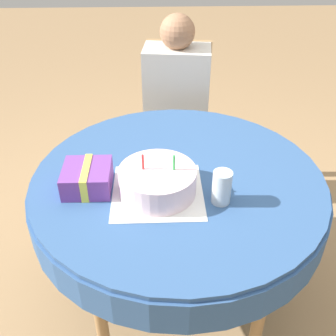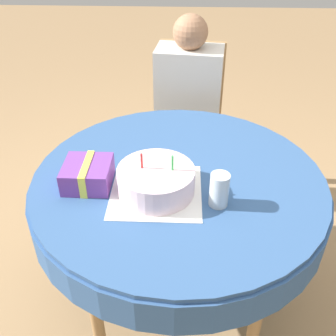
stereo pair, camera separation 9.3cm
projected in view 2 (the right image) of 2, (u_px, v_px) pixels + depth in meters
The scene contains 8 objects.
ground_plane at pixel (176, 296), 1.95m from camera, with size 12.00×12.00×0.00m, color #A37F56.
dining_table at pixel (178, 194), 1.58m from camera, with size 1.16×1.16×0.74m.
chair at pixel (189, 121), 2.42m from camera, with size 0.47×0.47×0.95m.
person at pixel (188, 101), 2.23m from camera, with size 0.38×0.35×1.15m.
napkin at pixel (156, 191), 1.45m from camera, with size 0.33×0.33×0.00m.
birthday_cake at pixel (156, 180), 1.42m from camera, with size 0.28×0.28×0.16m.
drinking_glass at pixel (219, 190), 1.35m from camera, with size 0.07×0.07×0.13m.
gift_box at pixel (88, 174), 1.46m from camera, with size 0.17×0.18×0.09m.
Camera 2 is at (0.01, -1.23, 1.65)m, focal length 42.00 mm.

